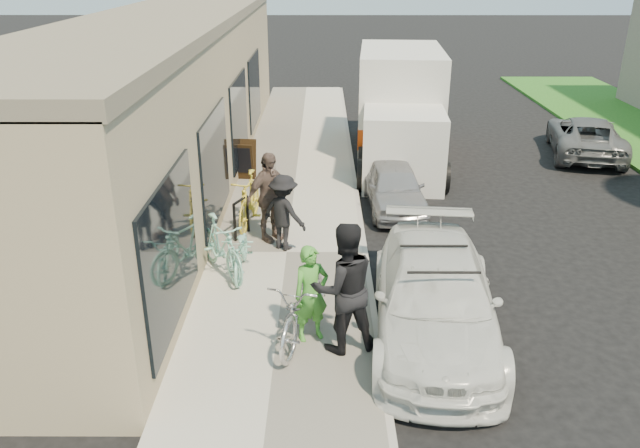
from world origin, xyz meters
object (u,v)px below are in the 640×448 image
object	(u,v)px
sedan_silver	(394,187)
far_car_gray	(586,136)
sedan_white	(435,297)
tandem_bike	(304,305)
woman_rider	(311,294)
cruiser_bike_b	(241,252)
sandwich_board	(243,160)
bystander_b	(269,197)
moving_truck	(400,112)
cruiser_bike_a	(221,247)
bike_rack	(241,214)
cruiser_bike_c	(249,200)
man_standing	(344,288)
bystander_a	(284,212)

from	to	relation	value
sedan_silver	far_car_gray	bearing A→B (deg)	32.57
sedan_white	far_car_gray	distance (m)	11.57
sedan_white	tandem_bike	xyz separation A→B (m)	(-2.02, -0.29, 0.03)
woman_rider	cruiser_bike_b	bearing A→B (deg)	97.44
sedan_white	sandwich_board	bearing A→B (deg)	123.70
sedan_white	far_car_gray	bearing A→B (deg)	63.59
bystander_b	sedan_silver	bearing A→B (deg)	-6.24
bystander_b	moving_truck	bearing A→B (deg)	18.32
cruiser_bike_a	tandem_bike	bearing A→B (deg)	-85.12
sedan_white	sedan_silver	xyz separation A→B (m)	(-0.05, 5.42, -0.13)
bike_rack	cruiser_bike_b	world-z (taller)	cruiser_bike_b
sedan_silver	tandem_bike	distance (m)	6.04
cruiser_bike_c	bystander_b	size ratio (longest dim) A/B	1.03
cruiser_bike_b	cruiser_bike_c	xyz separation A→B (m)	(-0.09, 2.21, 0.16)
moving_truck	woman_rider	distance (m)	10.19
sedan_silver	cruiser_bike_b	xyz separation A→B (m)	(-3.17, -3.60, 0.03)
sandwich_board	bystander_b	bearing A→B (deg)	-70.13
sandwich_board	cruiser_bike_b	distance (m)	5.37
cruiser_bike_b	cruiser_bike_c	world-z (taller)	cruiser_bike_c
sedan_white	cruiser_bike_a	world-z (taller)	sedan_white
sedan_silver	moving_truck	xyz separation A→B (m)	(0.57, 4.14, 0.82)
sedan_silver	man_standing	distance (m)	6.18
bike_rack	cruiser_bike_c	bearing A→B (deg)	79.63
bike_rack	bystander_b	distance (m)	0.75
cruiser_bike_b	cruiser_bike_c	bearing A→B (deg)	92.22
bystander_a	cruiser_bike_b	bearing A→B (deg)	91.02
cruiser_bike_b	bystander_a	size ratio (longest dim) A/B	1.03
bike_rack	woman_rider	world-z (taller)	woman_rider
sandwich_board	sedan_white	distance (m)	8.10
man_standing	cruiser_bike_c	size ratio (longest dim) A/B	1.05
sandwich_board	moving_truck	bearing A→B (deg)	34.68
tandem_bike	woman_rider	bearing A→B (deg)	0.03
sandwich_board	bystander_b	xyz separation A→B (m)	(0.98, -3.85, 0.42)
cruiser_bike_c	bystander_a	size ratio (longest dim) A/B	1.25
sedan_silver	woman_rider	size ratio (longest dim) A/B	2.09
bike_rack	cruiser_bike_a	size ratio (longest dim) A/B	0.46
bike_rack	sedan_silver	distance (m)	3.90
tandem_bike	cruiser_bike_c	xyz separation A→B (m)	(-1.29, 4.32, 0.03)
cruiser_bike_b	tandem_bike	bearing A→B (deg)	-60.51
tandem_bike	bike_rack	bearing A→B (deg)	125.53
sedan_silver	moving_truck	bearing A→B (deg)	79.50
bike_rack	sedan_silver	xyz separation A→B (m)	(3.37, 1.96, -0.11)
bike_rack	tandem_bike	world-z (taller)	tandem_bike
sedan_white	cruiser_bike_a	xyz separation A→B (m)	(-3.57, 1.78, 0.02)
sandwich_board	sedan_silver	world-z (taller)	sandwich_board
sedan_silver	moving_truck	world-z (taller)	moving_truck
bike_rack	tandem_bike	xyz separation A→B (m)	(1.40, -3.74, 0.05)
sedan_white	cruiser_bike_b	world-z (taller)	sedan_white
woman_rider	cruiser_bike_a	distance (m)	2.69
bystander_b	cruiser_bike_c	bearing A→B (deg)	80.47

